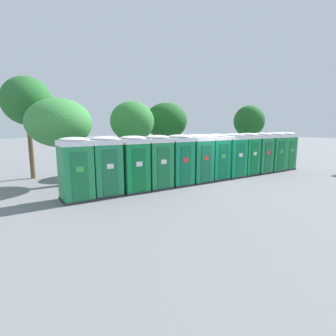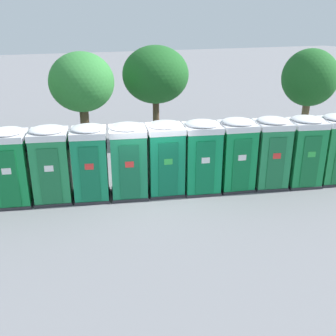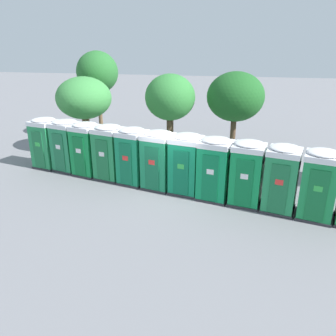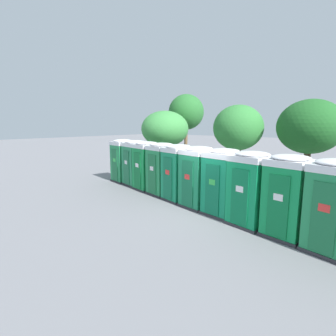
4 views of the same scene
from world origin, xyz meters
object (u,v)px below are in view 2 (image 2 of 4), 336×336
street_tree_2 (310,78)px  street_tree_1 (156,75)px  portapotty_8 (236,154)px  portapotty_10 (304,151)px  portapotty_3 (51,164)px  portapotty_6 (165,158)px  portapotty_4 (90,162)px  portapotty_11 (335,149)px  portapotty_2 (11,167)px  street_tree_0 (82,83)px  portapotty_5 (128,160)px  portapotty_7 (201,156)px  portapotty_9 (270,152)px

street_tree_2 → street_tree_1: bearing=150.5°
portapotty_8 → portapotty_10: (2.46, -0.56, 0.00)m
portapotty_3 → portapotty_6: same height
portapotty_3 → portapotty_10: same height
portapotty_4 → portapotty_10: bearing=-11.6°
portapotty_11 → street_tree_2: bearing=68.1°
portapotty_2 → street_tree_0: 5.49m
portapotty_3 → street_tree_1: bearing=42.6°
portapotty_5 → portapotty_11: 7.55m
portapotty_4 → street_tree_1: bearing=51.7°
portapotty_6 → portapotty_11: (6.17, -1.26, 0.00)m
portapotty_3 → street_tree_0: 5.09m
portapotty_10 → street_tree_1: size_ratio=0.55×
portapotty_4 → portapotty_7: (3.70, -0.77, -0.00)m
portapotty_7 → street_tree_0: 6.51m
portapotty_5 → street_tree_0: (-0.63, 4.89, 1.90)m
portapotty_9 → street_tree_2: (3.88, 3.02, 1.99)m
portapotty_5 → portapotty_9: same height
portapotty_6 → street_tree_2: 8.15m
portapotty_2 → street_tree_2: bearing=5.9°
portapotty_4 → street_tree_0: 5.04m
portapotty_3 → portapotty_8: bearing=-11.4°
portapotty_11 → street_tree_0: bearing=141.7°
portapotty_2 → portapotty_11: bearing=-11.2°
portapotty_9 → portapotty_11: 2.52m
portapotty_6 → portapotty_11: bearing=-11.5°
portapotty_2 → portapotty_4: size_ratio=1.00×
portapotty_2 → street_tree_0: street_tree_0 is taller
street_tree_2 → portapotty_6: bearing=-163.5°
portapotty_10 → portapotty_6: bearing=167.8°
portapotty_5 → street_tree_2: (8.82, 2.04, 1.99)m
portapotty_10 → street_tree_1: bearing=116.4°
portapotty_5 → portapotty_11: bearing=-11.1°
portapotty_2 → portapotty_3: (1.24, -0.22, -0.00)m
portapotty_5 → portapotty_8: bearing=-10.7°
portapotty_2 → street_tree_2: size_ratio=0.56×
portapotty_2 → portapotty_9: same height
portapotty_6 → street_tree_0: street_tree_0 is taller
portapotty_9 → street_tree_0: (-5.57, 5.87, 1.90)m
portapotty_4 → portapotty_5: bearing=-11.7°
portapotty_10 → portapotty_11: same height
portapotty_7 → portapotty_10: 3.78m
portapotty_6 → street_tree_2: (7.58, 2.24, 1.99)m
portapotty_5 → portapotty_10: size_ratio=1.00×
portapotty_5 → street_tree_0: bearing=97.3°
portapotty_3 → portapotty_7: bearing=-12.1°
portapotty_5 → street_tree_1: 6.44m
portapotty_2 → portapotty_10: bearing=-11.5°
portapotty_11 → portapotty_4: bearing=168.8°
portapotty_5 → portapotty_3: bearing=167.7°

